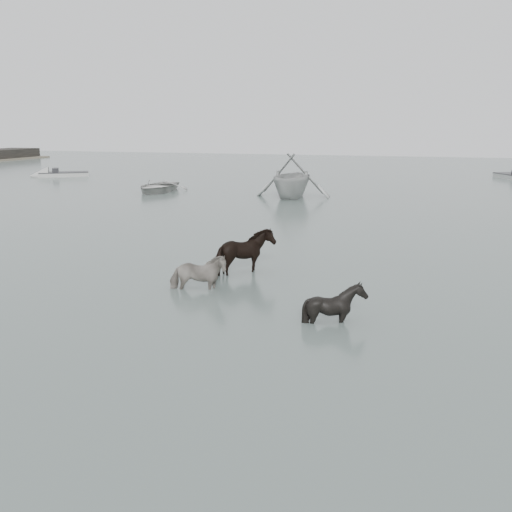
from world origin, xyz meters
name	(u,v)px	position (x,y,z in m)	size (l,w,h in m)	color
ground	(296,295)	(0.00, 0.00, 0.00)	(140.00, 140.00, 0.00)	#4F5E58
pony_pinto	(198,266)	(-2.69, -0.30, 0.68)	(0.73, 1.61, 1.36)	black
pony_dark	(245,249)	(-1.97, 1.68, 0.79)	(1.57, 1.34, 1.58)	black
pony_black	(335,294)	(1.34, -1.77, 0.67)	(1.08, 1.21, 1.34)	black
rowboat_lead	(157,185)	(-14.36, 20.49, 0.46)	(3.20, 4.48, 0.93)	#B1B1AD
rowboat_trail	(292,174)	(-4.97, 20.19, 1.44)	(4.71, 5.45, 2.87)	#AFB2AF
skiff_outer	(64,172)	(-27.42, 28.57, 0.38)	(5.70, 1.60, 0.75)	#A6A7A2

